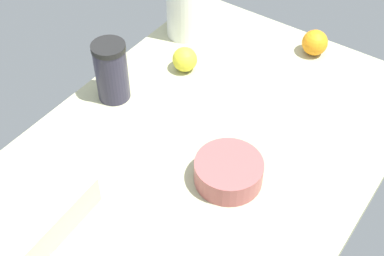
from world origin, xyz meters
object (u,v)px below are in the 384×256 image
(egg_carton, at_px, (23,236))
(lemon_by_jug, at_px, (185,59))
(shaker_bottle, at_px, (111,71))
(mixing_bowl, at_px, (229,172))
(orange_near_front, at_px, (315,43))

(egg_carton, relative_size, lemon_by_jug, 5.05)
(shaker_bottle, distance_m, mixing_bowl, 0.40)
(mixing_bowl, bearing_deg, egg_carton, 147.51)
(lemon_by_jug, bearing_deg, orange_near_front, -43.75)
(lemon_by_jug, bearing_deg, egg_carton, -174.06)
(egg_carton, bearing_deg, shaker_bottle, 15.60)
(egg_carton, height_order, lemon_by_jug, egg_carton)
(shaker_bottle, relative_size, egg_carton, 0.48)
(shaker_bottle, xyz_separation_m, lemon_by_jug, (0.19, -0.09, -0.05))
(shaker_bottle, relative_size, mixing_bowl, 1.07)
(shaker_bottle, bearing_deg, egg_carton, -161.06)
(shaker_bottle, height_order, orange_near_front, shaker_bottle)
(lemon_by_jug, bearing_deg, shaker_bottle, 156.07)
(orange_near_front, bearing_deg, egg_carton, 168.18)
(egg_carton, distance_m, orange_near_front, 0.92)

